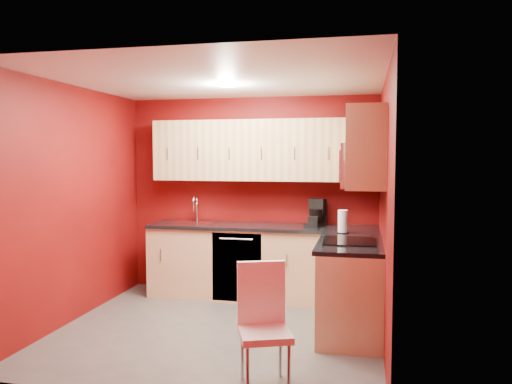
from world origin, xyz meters
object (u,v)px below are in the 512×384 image
at_px(microwave, 362,166).
at_px(paper_towel, 343,222).
at_px(napkin_holder, 313,222).
at_px(dining_chair, 265,327).
at_px(coffee_maker, 315,212).
at_px(sink, 193,220).

distance_m(microwave, paper_towel, 0.87).
distance_m(napkin_holder, dining_chair, 2.37).
relative_size(coffee_maker, paper_towel, 1.28).
bearing_deg(sink, coffee_maker, 3.59).
relative_size(sink, napkin_holder, 4.18).
height_order(microwave, dining_chair, microwave).
bearing_deg(coffee_maker, napkin_holder, -77.16).
bearing_deg(dining_chair, sink, 100.21).
relative_size(paper_towel, dining_chair, 0.27).
height_order(microwave, coffee_maker, microwave).
bearing_deg(microwave, sink, 154.40).
bearing_deg(coffee_maker, sink, -158.13).
bearing_deg(napkin_holder, dining_chair, -93.25).
distance_m(microwave, dining_chair, 1.93).
bearing_deg(microwave, coffee_maker, 116.80).
relative_size(napkin_holder, paper_towel, 0.49).
bearing_deg(dining_chair, napkin_holder, 66.22).
distance_m(microwave, coffee_maker, 1.37).
height_order(microwave, sink, microwave).
distance_m(coffee_maker, napkin_holder, 0.16).
relative_size(coffee_maker, napkin_holder, 2.60).
height_order(sink, coffee_maker, sink).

